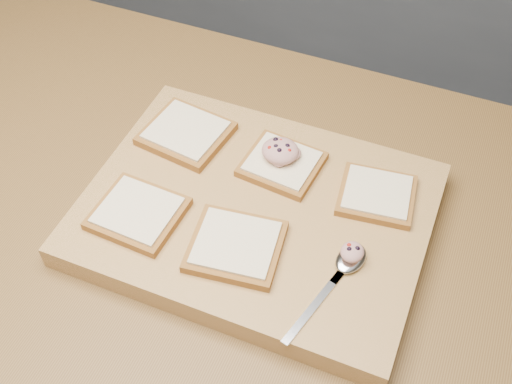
{
  "coord_description": "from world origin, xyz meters",
  "views": [
    {
      "loc": [
        0.07,
        -0.56,
        1.67
      ],
      "look_at": [
        -0.16,
        -0.01,
        0.97
      ],
      "focal_mm": 45.0,
      "sensor_mm": 36.0,
      "label": 1
    }
  ],
  "objects_px": {
    "cutting_board": "(256,214)",
    "spoon": "(346,265)",
    "tuna_salad_dollop": "(280,151)",
    "bread_far_center": "(282,164)"
  },
  "relations": [
    {
      "from": "cutting_board",
      "to": "spoon",
      "type": "height_order",
      "value": "spoon"
    },
    {
      "from": "tuna_salad_dollop",
      "to": "spoon",
      "type": "xyz_separation_m",
      "value": [
        0.15,
        -0.15,
        -0.02
      ]
    },
    {
      "from": "tuna_salad_dollop",
      "to": "spoon",
      "type": "height_order",
      "value": "tuna_salad_dollop"
    },
    {
      "from": "spoon",
      "to": "bread_far_center",
      "type": "bearing_deg",
      "value": 136.05
    },
    {
      "from": "bread_far_center",
      "to": "spoon",
      "type": "bearing_deg",
      "value": -43.95
    },
    {
      "from": "bread_far_center",
      "to": "tuna_salad_dollop",
      "type": "height_order",
      "value": "tuna_salad_dollop"
    },
    {
      "from": "tuna_salad_dollop",
      "to": "spoon",
      "type": "distance_m",
      "value": 0.21
    },
    {
      "from": "cutting_board",
      "to": "spoon",
      "type": "distance_m",
      "value": 0.16
    },
    {
      "from": "cutting_board",
      "to": "tuna_salad_dollop",
      "type": "height_order",
      "value": "tuna_salad_dollop"
    },
    {
      "from": "cutting_board",
      "to": "tuna_salad_dollop",
      "type": "xyz_separation_m",
      "value": [
        0.0,
        0.09,
        0.05
      ]
    }
  ]
}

